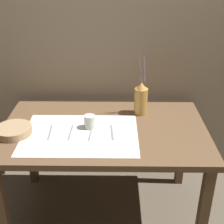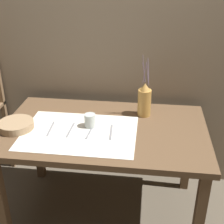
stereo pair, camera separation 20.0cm
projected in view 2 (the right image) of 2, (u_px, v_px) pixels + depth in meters
name	position (u px, v px, depth m)	size (l,w,h in m)	color
ground_plane	(105.00, 210.00, 2.40)	(12.00, 12.00, 0.00)	brown
stone_wall_back	(114.00, 38.00, 2.32)	(7.00, 0.06, 2.40)	gray
wooden_table	(104.00, 139.00, 2.10)	(1.36, 0.83, 0.73)	brown
linen_cloth	(79.00, 133.00, 2.01)	(0.73, 0.52, 0.00)	silver
pitcher_with_flowers	(144.00, 101.00, 2.18)	(0.09, 0.09, 0.44)	#B7843D
wooden_bowl	(16.00, 125.00, 2.04)	(0.23, 0.23, 0.05)	#9E7F5B
glass_tumbler_near	(90.00, 120.00, 2.06)	(0.07, 0.07, 0.09)	#B7C1BC
knife_center	(51.00, 129.00, 2.04)	(0.02, 0.19, 0.00)	gray
fork_inner	(71.00, 130.00, 2.03)	(0.02, 0.19, 0.00)	gray
spoon_inner	(92.00, 127.00, 2.06)	(0.03, 0.20, 0.02)	gray
fork_outer	(111.00, 132.00, 2.01)	(0.03, 0.19, 0.00)	gray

